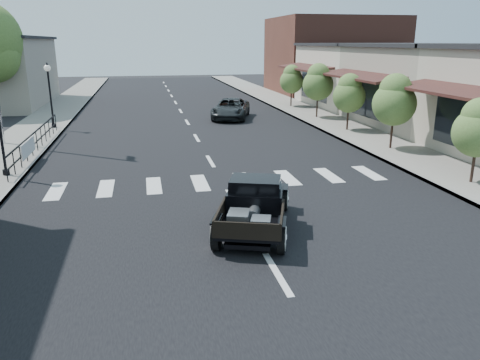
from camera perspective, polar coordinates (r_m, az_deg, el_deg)
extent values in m
plane|color=black|center=(12.87, 0.84, -5.29)|extent=(120.00, 120.00, 0.00)
cube|color=black|center=(27.21, -6.04, 6.31)|extent=(14.00, 80.00, 0.02)
cube|color=gray|center=(27.71, -23.88, 5.31)|extent=(3.00, 80.00, 0.15)
cube|color=gray|center=(29.26, 10.87, 6.95)|extent=(3.00, 80.00, 0.15)
cube|color=gray|center=(30.41, 24.17, 10.31)|extent=(10.00, 9.00, 4.50)
cube|color=beige|center=(38.07, 16.27, 12.04)|extent=(10.00, 9.00, 4.50)
cube|color=brown|center=(47.29, 11.22, 14.64)|extent=(11.00, 10.00, 7.00)
imported|color=black|center=(30.40, -1.13, 8.65)|extent=(3.40, 4.98, 1.27)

